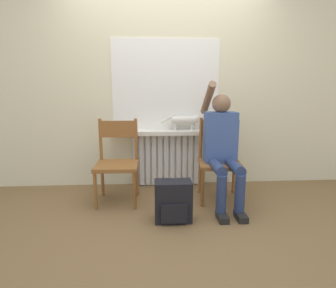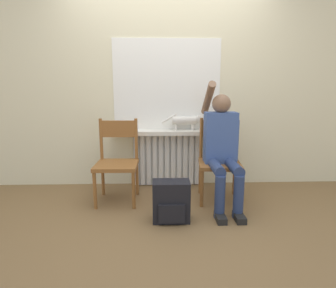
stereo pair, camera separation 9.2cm
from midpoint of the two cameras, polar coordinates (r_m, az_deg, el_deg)
ground_plane at (r=2.65m, az=1.62°, el=-16.39°), size 12.00×12.00×0.00m
wall_with_window at (r=3.59m, az=0.50°, el=13.06°), size 7.00×0.06×2.70m
radiator at (r=3.62m, az=0.52°, el=-3.15°), size 0.85×0.08×0.67m
windowsill at (r=3.48m, az=0.58°, el=2.38°), size 1.38×0.23×0.05m
window_glass at (r=3.55m, az=0.52°, el=11.91°), size 1.32×0.01×1.11m
chair_left at (r=3.13m, az=-9.45°, el=-3.32°), size 0.46×0.46×0.90m
chair_right at (r=3.19m, az=11.21°, el=-3.13°), size 0.49×0.49×0.90m
person at (r=3.02m, az=11.79°, el=-0.11°), size 0.36×1.02×1.31m
cat at (r=3.50m, az=4.64°, el=4.81°), size 0.51×0.10×0.21m
backpack at (r=2.68m, az=1.66°, el=-11.60°), size 0.35×0.23×0.39m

